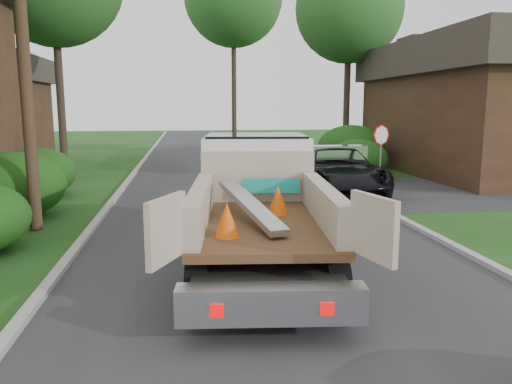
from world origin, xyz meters
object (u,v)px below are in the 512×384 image
at_px(house_right, 499,105).
at_px(flatbed_truck, 258,192).
at_px(utility_pole, 21,18).
at_px(black_pickup, 336,171).
at_px(stop_sign, 381,144).
at_px(tree_right_far, 349,9).

distance_m(house_right, flatbed_truck, 17.95).
distance_m(utility_pole, house_right, 20.66).
bearing_deg(black_pickup, house_right, 32.08).
height_order(stop_sign, utility_pole, utility_pole).
xyz_separation_m(stop_sign, flatbed_truck, (-5.44, -6.98, -0.43)).
bearing_deg(house_right, utility_pole, -153.99).
bearing_deg(stop_sign, black_pickup, 176.88).
relative_size(utility_pole, black_pickup, 1.66).
height_order(utility_pole, house_right, utility_pole).
bearing_deg(flatbed_truck, house_right, 48.01).
height_order(house_right, black_pickup, house_right).
height_order(house_right, flatbed_truck, house_right).
relative_size(stop_sign, flatbed_truck, 0.37).
height_order(utility_pole, tree_right_far, tree_right_far).
distance_m(stop_sign, flatbed_truck, 8.86).
bearing_deg(black_pickup, flatbed_truck, -114.04).
distance_m(tree_right_far, black_pickup, 13.88).
bearing_deg(tree_right_far, flatbed_truck, -113.29).
height_order(utility_pole, black_pickup, utility_pole).
height_order(tree_right_far, flatbed_truck, tree_right_far).
bearing_deg(black_pickup, utility_pole, -151.18).
xyz_separation_m(flatbed_truck, black_pickup, (3.84, 7.07, -0.51)).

